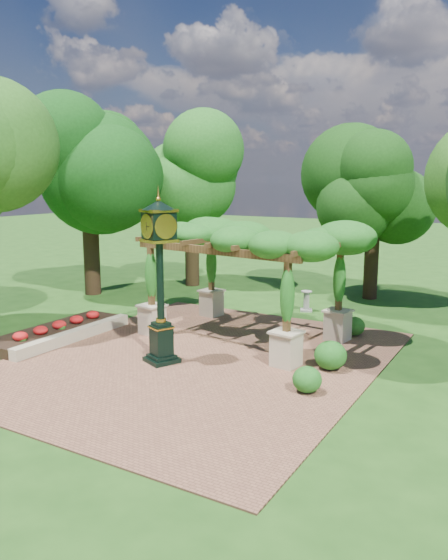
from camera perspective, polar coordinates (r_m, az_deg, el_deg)
The scene contains 13 objects.
ground at distance 15.74m, azimuth -4.67°, elevation -9.34°, with size 120.00×120.00×0.00m, color #1E4714.
brick_plaza at distance 16.51m, azimuth -2.66°, elevation -8.28°, with size 10.00×12.00×0.04m, color brown.
border_wall at distance 18.91m, azimuth -15.34°, elevation -5.64°, with size 0.35×5.00×0.40m, color #C6B793.
flower_bed at distance 19.55m, azimuth -17.20°, elevation -5.27°, with size 1.50×5.00×0.36m, color red.
pedestal_clock at distance 15.65m, azimuth -6.74°, elevation 1.41°, with size 1.25×1.25×4.81m.
pergola at distance 18.09m, azimuth 2.05°, elevation 3.88°, with size 6.76×4.75×3.96m.
sundial at distance 22.61m, azimuth 8.60°, elevation -2.31°, with size 0.62×0.62×0.85m.
shrub_front at distance 14.07m, azimuth 8.68°, elevation -10.24°, with size 0.74×0.74×0.67m, color #1D5919.
shrub_mid at distance 15.78m, azimuth 11.07°, elevation -7.73°, with size 0.91×0.91×0.82m, color #1C5818.
shrub_back at distance 19.31m, azimuth 13.45°, elevation -4.71°, with size 0.73×0.73×0.65m, color #285F1B.
tree_west_near at distance 26.03m, azimuth -14.10°, elevation 12.44°, with size 5.11×5.11×9.26m.
tree_west_far at distance 27.50m, azimuth -3.45°, elevation 11.54°, with size 3.69×3.69×8.58m.
tree_north at distance 25.15m, azimuth 15.50°, elevation 9.35°, with size 4.18×4.18×7.29m.
Camera 1 is at (8.55, -12.10, 5.31)m, focal length 35.00 mm.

